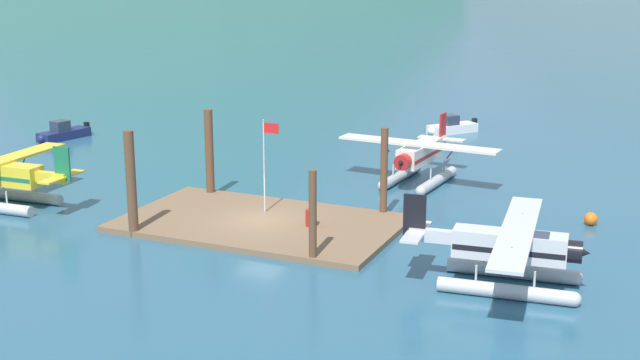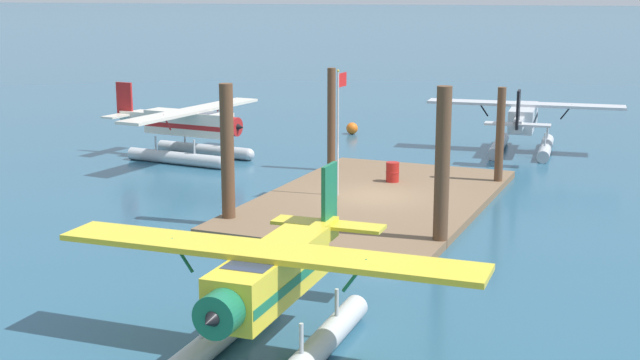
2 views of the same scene
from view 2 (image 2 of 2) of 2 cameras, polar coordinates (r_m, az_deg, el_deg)
The scene contains 12 objects.
ground_plane at distance 35.37m, azimuth 3.71°, elevation -1.54°, with size 1200.00×1200.00×0.00m, color #285670.
dock_platform at distance 35.34m, azimuth 3.71°, elevation -1.31°, with size 14.63×8.75×0.30m, color brown.
piling_near_left at distance 28.77m, azimuth 8.15°, elevation 0.75°, with size 0.51×0.51×5.51m, color brown.
piling_near_right at distance 38.54m, azimuth 11.91°, elevation 2.77°, with size 0.37×0.37×4.48m, color brown.
piling_far_left at distance 31.55m, azimuth -6.19°, elevation 1.63°, with size 0.50×0.50×5.30m, color brown.
piling_far_right at distance 41.36m, azimuth 0.77°, elevation 4.04°, with size 0.40×0.40×4.99m, color brown.
flagpole at distance 34.87m, azimuth 1.29°, elevation 4.27°, with size 0.95×0.10×5.18m.
fuel_drum at distance 37.93m, azimuth 4.86°, elevation 0.54°, with size 0.62×0.62×0.88m.
mooring_buoy at distance 52.61m, azimuth 2.15°, elevation 3.46°, with size 0.72×0.72×0.72m, color orange.
seaplane_cream_bow_right at distance 44.64m, azimuth -8.69°, elevation 3.32°, with size 10.48×7.97×3.84m.
seaplane_silver_stbd_aft at distance 47.51m, azimuth 13.39°, elevation 3.66°, with size 7.96×10.49×3.84m.
seaplane_yellow_port_aft at distance 20.52m, azimuth -3.34°, elevation -7.33°, with size 7.98×10.45×3.84m.
Camera 2 is at (-32.45, -11.25, 8.48)m, focal length 48.00 mm.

